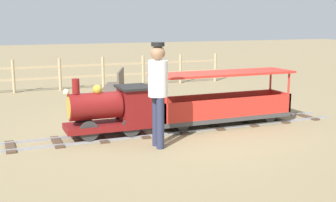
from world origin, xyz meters
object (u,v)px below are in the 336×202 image
object	(u,v)px
passenger_car	(223,104)
conductor_person	(158,86)
locomotive	(112,109)
park_bench	(115,87)

from	to	relation	value
passenger_car	conductor_person	size ratio (longest dim) A/B	1.67
locomotive	passenger_car	world-z (taller)	locomotive
locomotive	conductor_person	xyz separation A→B (m)	(-0.83, -0.51, 0.47)
conductor_person	park_bench	xyz separation A→B (m)	(3.58, -0.33, -0.54)
passenger_car	park_bench	distance (m)	3.04
conductor_person	park_bench	world-z (taller)	conductor_person
passenger_car	park_bench	xyz separation A→B (m)	(2.75, 1.28, -0.01)
conductor_person	park_bench	size ratio (longest dim) A/B	1.19
passenger_car	park_bench	size ratio (longest dim) A/B	1.99
park_bench	locomotive	bearing A→B (deg)	163.09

